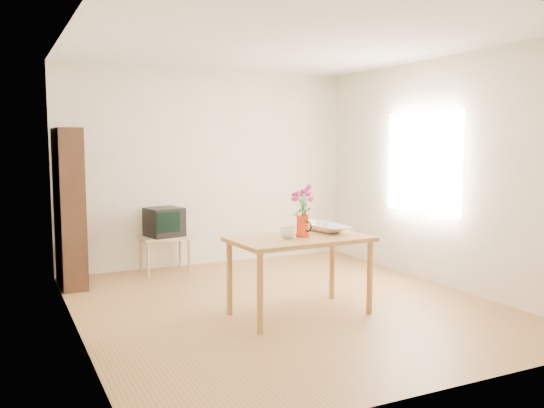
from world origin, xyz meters
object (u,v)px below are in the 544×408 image
mug (287,233)px  bowl (324,210)px  pitcher (303,227)px  television (164,222)px  table (300,246)px

mug → bowl: size_ratio=0.30×
pitcher → mug: size_ratio=1.59×
pitcher → mug: 0.18m
bowl → pitcher: bearing=-148.3°
pitcher → mug: (-0.17, -0.02, -0.04)m
pitcher → television: (-0.71, 2.32, -0.20)m
table → television: 2.43m
television → pitcher: bearing=-86.1°
table → mug: bearing=-179.0°
pitcher → bowl: size_ratio=0.47×
pitcher → bowl: bearing=18.6°
table → bowl: bowl is taller
table → mug: size_ratio=10.11×
bowl → television: bearing=117.2°
pitcher → bowl: (0.36, 0.22, 0.12)m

